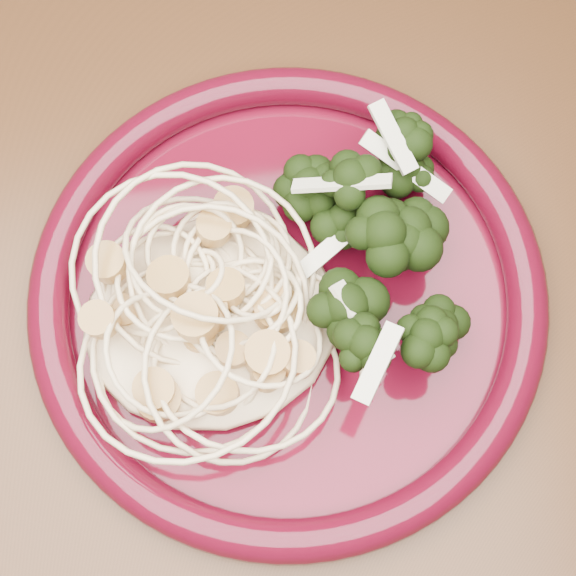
# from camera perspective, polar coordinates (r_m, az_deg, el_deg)

# --- Properties ---
(dining_table) EXTENTS (1.20, 0.80, 0.75)m
(dining_table) POSITION_cam_1_polar(r_m,az_deg,el_deg) (0.60, -5.46, -5.12)
(dining_table) COLOR #472814
(dining_table) RESTS_ON ground
(dinner_plate) EXTENTS (0.38, 0.38, 0.03)m
(dinner_plate) POSITION_cam_1_polar(r_m,az_deg,el_deg) (0.49, 0.00, -0.32)
(dinner_plate) COLOR #480715
(dinner_plate) RESTS_ON dining_table
(spaghetti_pile) EXTENTS (0.18, 0.17, 0.03)m
(spaghetti_pile) POSITION_cam_1_polar(r_m,az_deg,el_deg) (0.48, -5.57, -1.90)
(spaghetti_pile) COLOR beige
(spaghetti_pile) RESTS_ON dinner_plate
(scallop_cluster) EXTENTS (0.16, 0.16, 0.05)m
(scallop_cluster) POSITION_cam_1_polar(r_m,az_deg,el_deg) (0.44, -6.05, -0.31)
(scallop_cluster) COLOR tan
(scallop_cluster) RESTS_ON spaghetti_pile
(broccoli_pile) EXTENTS (0.13, 0.17, 0.05)m
(broccoli_pile) POSITION_cam_1_polar(r_m,az_deg,el_deg) (0.48, 6.73, 3.06)
(broccoli_pile) COLOR black
(broccoli_pile) RESTS_ON dinner_plate
(onion_garnish) EXTENTS (0.09, 0.11, 0.05)m
(onion_garnish) POSITION_cam_1_polar(r_m,az_deg,el_deg) (0.45, 7.20, 4.67)
(onion_garnish) COLOR beige
(onion_garnish) RESTS_ON broccoli_pile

